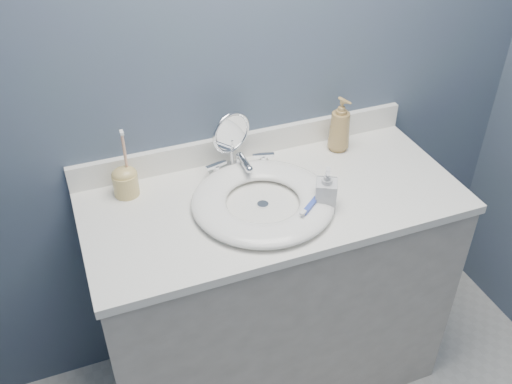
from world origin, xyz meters
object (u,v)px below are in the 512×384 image
soap_bottle_clear (326,189)px  makeup_mirror (231,139)px  soap_bottle_amber (340,124)px  toothbrush_holder (125,180)px

soap_bottle_clear → makeup_mirror: bearing=151.4°
soap_bottle_amber → makeup_mirror: bearing=160.4°
soap_bottle_amber → toothbrush_holder: 0.76m
makeup_mirror → toothbrush_holder: size_ratio=0.94×
soap_bottle_amber → toothbrush_holder: size_ratio=0.86×
soap_bottle_clear → toothbrush_holder: (-0.56, 0.29, -0.02)m
makeup_mirror → soap_bottle_amber: makeup_mirror is taller
toothbrush_holder → soap_bottle_clear: bearing=-27.4°
soap_bottle_amber → soap_bottle_clear: soap_bottle_amber is taller
makeup_mirror → toothbrush_holder: (-0.36, -0.01, -0.07)m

